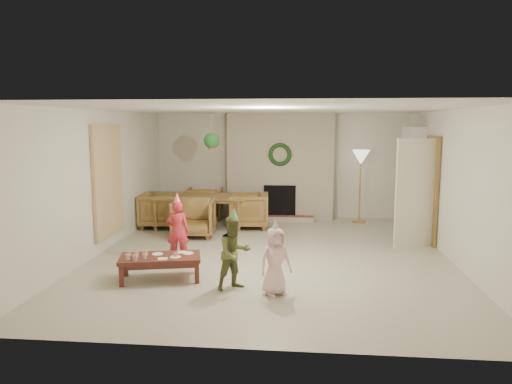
# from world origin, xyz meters

# --- Properties ---
(floor) EXTENTS (7.00, 7.00, 0.00)m
(floor) POSITION_xyz_m (0.00, 0.00, 0.00)
(floor) COLOR #B7B29E
(floor) RESTS_ON ground
(ceiling) EXTENTS (7.00, 7.00, 0.00)m
(ceiling) POSITION_xyz_m (0.00, 0.00, 2.50)
(ceiling) COLOR white
(ceiling) RESTS_ON wall_back
(wall_back) EXTENTS (7.00, 0.00, 7.00)m
(wall_back) POSITION_xyz_m (0.00, 3.50, 1.25)
(wall_back) COLOR silver
(wall_back) RESTS_ON floor
(wall_front) EXTENTS (7.00, 0.00, 7.00)m
(wall_front) POSITION_xyz_m (0.00, -3.50, 1.25)
(wall_front) COLOR silver
(wall_front) RESTS_ON floor
(wall_left) EXTENTS (0.00, 7.00, 7.00)m
(wall_left) POSITION_xyz_m (-3.00, 0.00, 1.25)
(wall_left) COLOR silver
(wall_left) RESTS_ON floor
(wall_right) EXTENTS (0.00, 7.00, 7.00)m
(wall_right) POSITION_xyz_m (3.00, 0.00, 1.25)
(wall_right) COLOR silver
(wall_right) RESTS_ON floor
(fireplace_mass) EXTENTS (2.50, 0.40, 2.50)m
(fireplace_mass) POSITION_xyz_m (0.00, 3.30, 1.25)
(fireplace_mass) COLOR #532716
(fireplace_mass) RESTS_ON floor
(fireplace_hearth) EXTENTS (1.60, 0.30, 0.12)m
(fireplace_hearth) POSITION_xyz_m (0.00, 2.95, 0.06)
(fireplace_hearth) COLOR maroon
(fireplace_hearth) RESTS_ON floor
(fireplace_firebox) EXTENTS (0.75, 0.12, 0.75)m
(fireplace_firebox) POSITION_xyz_m (0.00, 3.12, 0.45)
(fireplace_firebox) COLOR black
(fireplace_firebox) RESTS_ON floor
(fireplace_wreath) EXTENTS (0.54, 0.10, 0.54)m
(fireplace_wreath) POSITION_xyz_m (0.00, 3.07, 1.55)
(fireplace_wreath) COLOR #163C18
(fireplace_wreath) RESTS_ON fireplace_mass
(floor_lamp_base) EXTENTS (0.31, 0.31, 0.03)m
(floor_lamp_base) POSITION_xyz_m (1.85, 3.00, 0.02)
(floor_lamp_base) COLOR gold
(floor_lamp_base) RESTS_ON floor
(floor_lamp_post) EXTENTS (0.03, 0.03, 1.50)m
(floor_lamp_post) POSITION_xyz_m (1.85, 3.00, 0.78)
(floor_lamp_post) COLOR gold
(floor_lamp_post) RESTS_ON floor
(floor_lamp_shade) EXTENTS (0.40, 0.40, 0.33)m
(floor_lamp_shade) POSITION_xyz_m (1.85, 3.00, 1.50)
(floor_lamp_shade) COLOR beige
(floor_lamp_shade) RESTS_ON floor_lamp_post
(bookshelf_carcass) EXTENTS (0.30, 1.00, 2.20)m
(bookshelf_carcass) POSITION_xyz_m (2.84, 2.30, 1.10)
(bookshelf_carcass) COLOR white
(bookshelf_carcass) RESTS_ON floor
(bookshelf_shelf_a) EXTENTS (0.30, 0.92, 0.03)m
(bookshelf_shelf_a) POSITION_xyz_m (2.82, 2.30, 0.45)
(bookshelf_shelf_a) COLOR white
(bookshelf_shelf_a) RESTS_ON bookshelf_carcass
(bookshelf_shelf_b) EXTENTS (0.30, 0.92, 0.03)m
(bookshelf_shelf_b) POSITION_xyz_m (2.82, 2.30, 0.85)
(bookshelf_shelf_b) COLOR white
(bookshelf_shelf_b) RESTS_ON bookshelf_carcass
(bookshelf_shelf_c) EXTENTS (0.30, 0.92, 0.03)m
(bookshelf_shelf_c) POSITION_xyz_m (2.82, 2.30, 1.25)
(bookshelf_shelf_c) COLOR white
(bookshelf_shelf_c) RESTS_ON bookshelf_carcass
(bookshelf_shelf_d) EXTENTS (0.30, 0.92, 0.03)m
(bookshelf_shelf_d) POSITION_xyz_m (2.82, 2.30, 1.65)
(bookshelf_shelf_d) COLOR white
(bookshelf_shelf_d) RESTS_ON bookshelf_carcass
(books_row_lower) EXTENTS (0.20, 0.40, 0.24)m
(books_row_lower) POSITION_xyz_m (2.80, 2.15, 0.59)
(books_row_lower) COLOR #A41E2D
(books_row_lower) RESTS_ON bookshelf_shelf_a
(books_row_mid) EXTENTS (0.20, 0.44, 0.24)m
(books_row_mid) POSITION_xyz_m (2.80, 2.35, 0.99)
(books_row_mid) COLOR navy
(books_row_mid) RESTS_ON bookshelf_shelf_b
(books_row_upper) EXTENTS (0.20, 0.36, 0.22)m
(books_row_upper) POSITION_xyz_m (2.80, 2.20, 1.38)
(books_row_upper) COLOR #BE7E28
(books_row_upper) RESTS_ON bookshelf_shelf_c
(door_frame) EXTENTS (0.05, 0.86, 2.04)m
(door_frame) POSITION_xyz_m (2.96, 1.20, 1.02)
(door_frame) COLOR brown
(door_frame) RESTS_ON floor
(door_leaf) EXTENTS (0.77, 0.32, 2.00)m
(door_leaf) POSITION_xyz_m (2.58, 0.82, 1.00)
(door_leaf) COLOR beige
(door_leaf) RESTS_ON floor
(curtain_panel) EXTENTS (0.06, 1.20, 2.00)m
(curtain_panel) POSITION_xyz_m (-2.96, 0.20, 1.25)
(curtain_panel) COLOR beige
(curtain_panel) RESTS_ON wall_left
(dining_table) EXTENTS (2.05, 1.24, 0.69)m
(dining_table) POSITION_xyz_m (-1.71, 2.12, 0.35)
(dining_table) COLOR brown
(dining_table) RESTS_ON floor
(dining_chair_near) EXTENTS (0.88, 0.90, 0.77)m
(dining_chair_near) POSITION_xyz_m (-1.65, 1.25, 0.38)
(dining_chair_near) COLOR brown
(dining_chair_near) RESTS_ON floor
(dining_chair_far) EXTENTS (0.88, 0.90, 0.77)m
(dining_chair_far) POSITION_xyz_m (-1.78, 2.98, 0.38)
(dining_chair_far) COLOR brown
(dining_chair_far) RESTS_ON floor
(dining_chair_left) EXTENTS (0.90, 0.88, 0.77)m
(dining_chair_left) POSITION_xyz_m (-2.57, 2.05, 0.38)
(dining_chair_left) COLOR brown
(dining_chair_left) RESTS_ON floor
(dining_chair_right) EXTENTS (0.90, 0.88, 0.77)m
(dining_chair_right) POSITION_xyz_m (-0.63, 2.20, 0.38)
(dining_chair_right) COLOR brown
(dining_chair_right) RESTS_ON floor
(hanging_plant_cord) EXTENTS (0.01, 0.01, 0.70)m
(hanging_plant_cord) POSITION_xyz_m (-1.30, 1.50, 2.15)
(hanging_plant_cord) COLOR tan
(hanging_plant_cord) RESTS_ON ceiling
(hanging_plant_pot) EXTENTS (0.16, 0.16, 0.12)m
(hanging_plant_pot) POSITION_xyz_m (-1.30, 1.50, 1.80)
(hanging_plant_pot) COLOR #9D5132
(hanging_plant_pot) RESTS_ON hanging_plant_cord
(hanging_plant_foliage) EXTENTS (0.32, 0.32, 0.32)m
(hanging_plant_foliage) POSITION_xyz_m (-1.30, 1.50, 1.92)
(hanging_plant_foliage) COLOR #1A5021
(hanging_plant_foliage) RESTS_ON hanging_plant_pot
(coffee_table_top) EXTENTS (1.26, 0.83, 0.05)m
(coffee_table_top) POSITION_xyz_m (-1.52, -1.45, 0.33)
(coffee_table_top) COLOR #58271D
(coffee_table_top) RESTS_ON floor
(coffee_table_apron) EXTENTS (1.15, 0.72, 0.07)m
(coffee_table_apron) POSITION_xyz_m (-1.52, -1.45, 0.27)
(coffee_table_apron) COLOR #58271D
(coffee_table_apron) RESTS_ON floor
(coffee_leg_fl) EXTENTS (0.07, 0.07, 0.30)m
(coffee_leg_fl) POSITION_xyz_m (-1.98, -1.80, 0.15)
(coffee_leg_fl) COLOR #58271D
(coffee_leg_fl) RESTS_ON floor
(coffee_leg_fr) EXTENTS (0.07, 0.07, 0.30)m
(coffee_leg_fr) POSITION_xyz_m (-0.96, -1.56, 0.15)
(coffee_leg_fr) COLOR #58271D
(coffee_leg_fr) RESTS_ON floor
(coffee_leg_bl) EXTENTS (0.07, 0.07, 0.30)m
(coffee_leg_bl) POSITION_xyz_m (-2.09, -1.34, 0.15)
(coffee_leg_bl) COLOR #58271D
(coffee_leg_bl) RESTS_ON floor
(coffee_leg_br) EXTENTS (0.07, 0.07, 0.30)m
(coffee_leg_br) POSITION_xyz_m (-1.07, -1.10, 0.15)
(coffee_leg_br) COLOR #58271D
(coffee_leg_br) RESTS_ON floor
(cup_a) EXTENTS (0.07, 0.07, 0.08)m
(cup_a) POSITION_xyz_m (-1.93, -1.68, 0.40)
(cup_a) COLOR silver
(cup_a) RESTS_ON coffee_table_top
(cup_b) EXTENTS (0.07, 0.07, 0.08)m
(cup_b) POSITION_xyz_m (-1.97, -1.51, 0.40)
(cup_b) COLOR silver
(cup_b) RESTS_ON coffee_table_top
(cup_c) EXTENTS (0.07, 0.07, 0.08)m
(cup_c) POSITION_xyz_m (-1.81, -1.70, 0.40)
(cup_c) COLOR silver
(cup_c) RESTS_ON coffee_table_top
(cup_d) EXTENTS (0.07, 0.07, 0.08)m
(cup_d) POSITION_xyz_m (-1.85, -1.53, 0.40)
(cup_d) COLOR silver
(cup_d) RESTS_ON coffee_table_top
(cup_e) EXTENTS (0.07, 0.07, 0.08)m
(cup_e) POSITION_xyz_m (-1.71, -1.60, 0.40)
(cup_e) COLOR silver
(cup_e) RESTS_ON coffee_table_top
(cup_f) EXTENTS (0.07, 0.07, 0.08)m
(cup_f) POSITION_xyz_m (-1.75, -1.43, 0.40)
(cup_f) COLOR silver
(cup_f) RESTS_ON coffee_table_top
(plate_a) EXTENTS (0.19, 0.19, 0.01)m
(plate_a) POSITION_xyz_m (-1.59, -1.36, 0.36)
(plate_a) COLOR white
(plate_a) RESTS_ON coffee_table_top
(plate_b) EXTENTS (0.19, 0.19, 0.01)m
(plate_b) POSITION_xyz_m (-1.29, -1.49, 0.36)
(plate_b) COLOR white
(plate_b) RESTS_ON coffee_table_top
(plate_c) EXTENTS (0.19, 0.19, 0.01)m
(plate_c) POSITION_xyz_m (-1.15, -1.27, 0.36)
(plate_c) COLOR white
(plate_c) RESTS_ON coffee_table_top
(food_scoop) EXTENTS (0.07, 0.07, 0.06)m
(food_scoop) POSITION_xyz_m (-1.29, -1.49, 0.39)
(food_scoop) COLOR tan
(food_scoop) RESTS_ON plate_b
(napkin_left) EXTENTS (0.16, 0.16, 0.01)m
(napkin_left) POSITION_xyz_m (-1.44, -1.60, 0.36)
(napkin_left) COLOR #FFBBCA
(napkin_left) RESTS_ON coffee_table_top
(napkin_right) EXTENTS (0.16, 0.16, 0.01)m
(napkin_right) POSITION_xyz_m (-1.26, -1.22, 0.36)
(napkin_right) COLOR #FFBBCA
(napkin_right) RESTS_ON coffee_table_top
(child_red) EXTENTS (0.40, 0.29, 1.01)m
(child_red) POSITION_xyz_m (-1.51, -0.48, 0.51)
(child_red) COLOR red
(child_red) RESTS_ON floor
(party_hat_red) EXTENTS (0.17, 0.17, 0.19)m
(party_hat_red) POSITION_xyz_m (-1.51, -0.48, 1.06)
(party_hat_red) COLOR #FCC054
(party_hat_red) RESTS_ON child_red
(child_plaid) EXTENTS (0.63, 0.60, 1.02)m
(child_plaid) POSITION_xyz_m (-0.39, -1.73, 0.51)
(child_plaid) COLOR brown
(child_plaid) RESTS_ON floor
(party_hat_plaid) EXTENTS (0.15, 0.15, 0.17)m
(party_hat_plaid) POSITION_xyz_m (-0.39, -1.73, 1.05)
(party_hat_plaid) COLOR #52BF66
(party_hat_plaid) RESTS_ON child_plaid
(child_pink) EXTENTS (0.53, 0.47, 0.91)m
(child_pink) POSITION_xyz_m (0.18, -1.88, 0.46)
(child_pink) COLOR #FAC8CC
(child_pink) RESTS_ON floor
(party_hat_pink) EXTENTS (0.15, 0.15, 0.16)m
(party_hat_pink) POSITION_xyz_m (0.18, -1.88, 0.95)
(party_hat_pink) COLOR silver
(party_hat_pink) RESTS_ON child_pink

